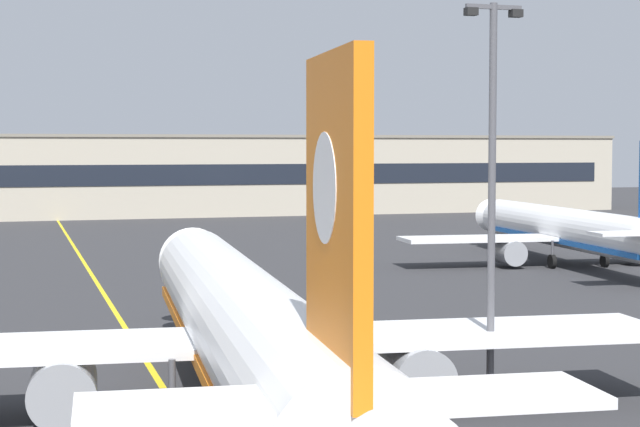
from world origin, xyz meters
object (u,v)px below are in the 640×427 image
(airliner_foreground, at_px, (242,324))
(safety_cone_by_nose_gear, at_px, (193,331))
(airliner_background, at_px, (570,230))
(apron_lamp_post, at_px, (492,198))

(airliner_foreground, relative_size, safety_cone_by_nose_gear, 75.47)
(airliner_foreground, bearing_deg, airliner_background, 47.81)
(airliner_background, bearing_deg, apron_lamp_post, -123.61)
(airliner_background, bearing_deg, safety_cone_by_nose_gear, -146.35)
(apron_lamp_post, bearing_deg, airliner_foreground, 173.81)
(apron_lamp_post, distance_m, safety_cone_by_nose_gear, 21.13)
(airliner_background, relative_size, apron_lamp_post, 2.41)
(apron_lamp_post, bearing_deg, safety_cone_by_nose_gear, 112.87)
(airliner_foreground, relative_size, airliner_background, 1.16)
(apron_lamp_post, relative_size, safety_cone_by_nose_gear, 27.05)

